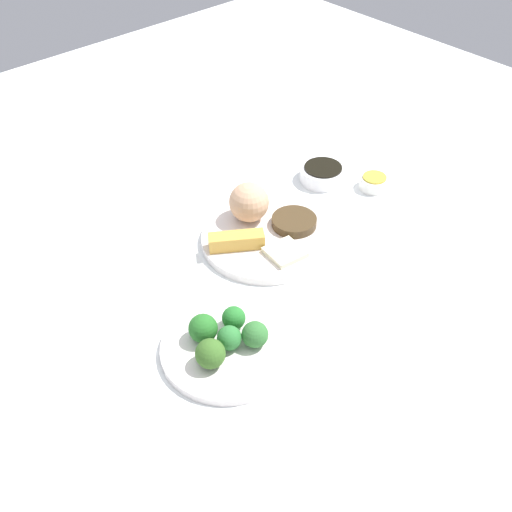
{
  "coord_description": "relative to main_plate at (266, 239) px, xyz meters",
  "views": [
    {
      "loc": [
        0.68,
        0.72,
        0.84
      ],
      "look_at": [
        0.06,
        0.04,
        0.06
      ],
      "focal_mm": 45.7,
      "sensor_mm": 36.0,
      "label": 1
    }
  ],
  "objects": [
    {
      "name": "sauce_ramekin_hot_mustard_liquid",
      "position": [
        -0.31,
        0.02,
        0.02
      ],
      "size": [
        0.05,
        0.05,
        0.0
      ],
      "primitive_type": "cylinder",
      "color": "gold",
      "rests_on": "sauce_ramekin_hot_mustard"
    },
    {
      "name": "spring_roll",
      "position": [
        0.07,
        -0.01,
        0.02
      ],
      "size": [
        0.11,
        0.09,
        0.03
      ],
      "primitive_type": "cube",
      "rotation": [
        0.0,
        0.0,
        2.55
      ],
      "color": "gold",
      "rests_on": "main_plate"
    },
    {
      "name": "tabletop",
      "position": [
        0.01,
        0.01,
        -0.02
      ],
      "size": [
        2.2,
        2.2,
        0.02
      ],
      "primitive_type": "cube",
      "color": "white",
      "rests_on": "ground"
    },
    {
      "name": "broccoli_floret_4",
      "position": [
        0.21,
        0.14,
        0.03
      ],
      "size": [
        0.04,
        0.04,
        0.04
      ],
      "primitive_type": "sphere",
      "color": "#25712A",
      "rests_on": "broccoli_plate"
    },
    {
      "name": "broccoli_floret_1",
      "position": [
        0.29,
        0.18,
        0.03
      ],
      "size": [
        0.05,
        0.05,
        0.05
      ],
      "primitive_type": "sphere",
      "color": "#376323",
      "rests_on": "broccoli_plate"
    },
    {
      "name": "crab_rangoon_wonton",
      "position": [
        0.01,
        0.07,
        0.01
      ],
      "size": [
        0.07,
        0.07,
        0.01
      ],
      "primitive_type": "cube",
      "rotation": [
        0.0,
        0.0,
        -0.13
      ],
      "color": "beige",
      "rests_on": "main_plate"
    },
    {
      "name": "stir_fry_heap",
      "position": [
        -0.07,
        0.01,
        0.02
      ],
      "size": [
        0.09,
        0.09,
        0.02
      ],
      "primitive_type": "cylinder",
      "color": "#43321C",
      "rests_on": "main_plate"
    },
    {
      "name": "broccoli_plate",
      "position": [
        0.24,
        0.17,
        -0.0
      ],
      "size": [
        0.22,
        0.22,
        0.01
      ],
      "primitive_type": "cylinder",
      "color": "white",
      "rests_on": "tabletop"
    },
    {
      "name": "soy_sauce_bowl_liquid",
      "position": [
        -0.24,
        -0.08,
        0.03
      ],
      "size": [
        0.08,
        0.08,
        0.0
      ],
      "primitive_type": "cylinder",
      "color": "black",
      "rests_on": "soy_sauce_bowl"
    },
    {
      "name": "broccoli_floret_0",
      "position": [
        0.24,
        0.17,
        0.03
      ],
      "size": [
        0.04,
        0.04,
        0.04
      ],
      "primitive_type": "sphere",
      "color": "#2C7433",
      "rests_on": "broccoli_plate"
    },
    {
      "name": "broccoli_floret_2",
      "position": [
        0.21,
        0.19,
        0.03
      ],
      "size": [
        0.04,
        0.04,
        0.04
      ],
      "primitive_type": "sphere",
      "color": "#326F32",
      "rests_on": "broccoli_plate"
    },
    {
      "name": "rice_scoop",
      "position": [
        -0.01,
        -0.07,
        0.05
      ],
      "size": [
        0.08,
        0.08,
        0.08
      ],
      "primitive_type": "sphere",
      "color": "tan",
      "rests_on": "main_plate"
    },
    {
      "name": "broccoli_floret_3",
      "position": [
        0.26,
        0.13,
        0.03
      ],
      "size": [
        0.05,
        0.05,
        0.05
      ],
      "primitive_type": "sphere",
      "color": "#266B25",
      "rests_on": "broccoli_plate"
    },
    {
      "name": "sauce_ramekin_hot_mustard",
      "position": [
        -0.31,
        0.02,
        0.01
      ],
      "size": [
        0.06,
        0.06,
        0.03
      ],
      "primitive_type": "cylinder",
      "color": "white",
      "rests_on": "tabletop"
    },
    {
      "name": "soy_sauce_bowl",
      "position": [
        -0.24,
        -0.08,
        0.01
      ],
      "size": [
        0.1,
        0.1,
        0.03
      ],
      "primitive_type": "cylinder",
      "color": "white",
      "rests_on": "tabletop"
    },
    {
      "name": "main_plate",
      "position": [
        0.0,
        0.0,
        0.0
      ],
      "size": [
        0.26,
        0.26,
        0.02
      ],
      "primitive_type": "cylinder",
      "color": "white",
      "rests_on": "tabletop"
    }
  ]
}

